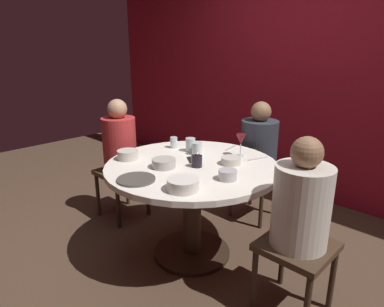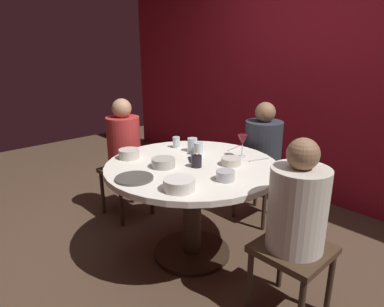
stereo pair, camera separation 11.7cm
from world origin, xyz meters
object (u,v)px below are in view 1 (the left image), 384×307
bowl_serving_large (228,175)px  bowl_sauce_side (164,163)px  wine_glass (241,140)px  dinner_plate (136,179)px  bowl_salad_center (231,161)px  bowl_small_white (183,184)px  dining_table (192,185)px  cup_by_left_diner (190,145)px  candle_holder (197,161)px  seated_diner_left (120,146)px  cup_near_candle (197,149)px  cup_by_right_diner (174,142)px  seated_diner_right (301,209)px  bowl_rice_portion (128,155)px  seated_diner_back (259,147)px  cell_phone (193,160)px

bowl_serving_large → bowl_sauce_side: bearing=-164.1°
wine_glass → dinner_plate: size_ratio=0.71×
bowl_salad_center → bowl_small_white: size_ratio=0.75×
dining_table → cup_by_left_diner: cup_by_left_diner is taller
bowl_small_white → bowl_sauce_side: size_ratio=1.14×
wine_glass → cup_by_left_diner: bearing=-153.4°
candle_holder → cup_by_left_diner: size_ratio=0.96×
dinner_plate → bowl_salad_center: bowl_salad_center is taller
seated_diner_left → bowl_sauce_side: (0.83, -0.19, 0.09)m
seated_diner_left → cup_near_candle: bearing=13.2°
bowl_salad_center → cup_by_right_diner: (-0.60, -0.01, 0.02)m
dining_table → bowl_salad_center: 0.34m
candle_holder → wine_glass: wine_glass is taller
seated_diner_right → bowl_rice_portion: (-1.29, -0.26, 0.10)m
candle_holder → bowl_rice_portion: size_ratio=0.67×
dining_table → bowl_sauce_side: 0.29m
dining_table → seated_diner_back: size_ratio=1.14×
cup_by_right_diner → bowl_serving_large: bearing=-17.8°
bowl_serving_large → cup_by_left_diner: cup_by_left_diner is taller
candle_holder → dining_table: bearing=164.0°
cell_phone → cup_by_right_diner: size_ratio=1.50×
bowl_serving_large → cup_near_candle: size_ratio=1.24×
cup_by_right_diner → cup_near_candle: bearing=-0.4°
wine_glass → cup_near_candle: size_ratio=1.79×
bowl_sauce_side → cup_near_candle: cup_near_candle is taller
seated_diner_left → bowl_rice_portion: bearing=-27.7°
seated_diner_left → cup_near_candle: 0.83m
dinner_plate → seated_diner_back: bearing=88.4°
dining_table → cup_by_right_diner: size_ratio=13.64×
bowl_rice_portion → cup_by_right_diner: bearing=86.3°
dining_table → bowl_serving_large: bowl_serving_large is taller
seated_diner_back → seated_diner_right: (0.86, -0.88, 0.00)m
bowl_salad_center → cup_by_right_diner: cup_by_right_diner is taller
cup_by_left_diner → cup_by_right_diner: cup_by_left_diner is taller
seated_diner_right → bowl_salad_center: seated_diner_right is taller
seated_diner_back → bowl_sauce_side: seated_diner_back is taller
cell_phone → cup_by_left_diner: cup_by_left_diner is taller
dining_table → cell_phone: 0.19m
dining_table → bowl_serving_large: size_ratio=10.43×
bowl_serving_large → bowl_sauce_side: size_ratio=0.72×
bowl_rice_portion → cup_by_right_diner: cup_by_right_diner is taller
wine_glass → cup_by_right_diner: (-0.54, -0.21, -0.08)m
wine_glass → bowl_small_white: size_ratio=0.91×
bowl_serving_large → seated_diner_right: bearing=6.8°
bowl_small_white → bowl_rice_portion: (-0.71, 0.11, 0.00)m
cup_by_right_diner → candle_holder: bearing=-24.2°
bowl_rice_portion → cup_near_candle: cup_near_candle is taller
seated_diner_right → cup_by_left_diner: size_ratio=10.13×
candle_holder → seated_diner_right: bearing=1.4°
seated_diner_right → cup_by_left_diner: (-1.09, 0.22, 0.12)m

